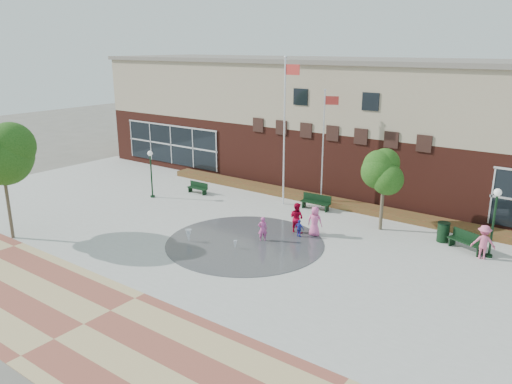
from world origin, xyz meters
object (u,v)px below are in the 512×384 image
Objects in this scene: trash_can at (443,232)px; flagpole_right at (324,143)px; child_splash at (263,229)px; flagpole_left at (285,125)px; bench_left at (198,190)px; tree_big_left at (1,154)px.

flagpole_right is at bearing 169.13° from trash_can.
flagpole_left is at bearing -111.10° from child_splash.
flagpole_right is at bearing 16.38° from bench_left.
tree_big_left reaches higher than bench_left.
tree_big_left is at bearing -101.56° from bench_left.
child_splash is at bearing -27.85° from bench_left.
flagpole_right is 6.94× the size of trash_can.
child_splash is at bearing -144.43° from trash_can.
child_splash reaches higher than bench_left.
bench_left is 10.02m from child_splash.
child_splash is at bearing -107.31° from flagpole_right.
flagpole_left is 8.75× the size of trash_can.
child_splash is at bearing 34.48° from tree_big_left.
bench_left is (-8.52, -2.64, -3.96)m from flagpole_right.
trash_can reaches higher than bench_left.
flagpole_right is at bearing -131.13° from child_splash.
flagpole_left reaches higher than trash_can.
trash_can is 9.63m from child_splash.
trash_can is at bearing -2.20° from flagpole_left.
flagpole_right is 5.54× the size of child_splash.
flagpole_right is at bearing 53.97° from tree_big_left.
flagpole_right reaches higher than child_splash.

